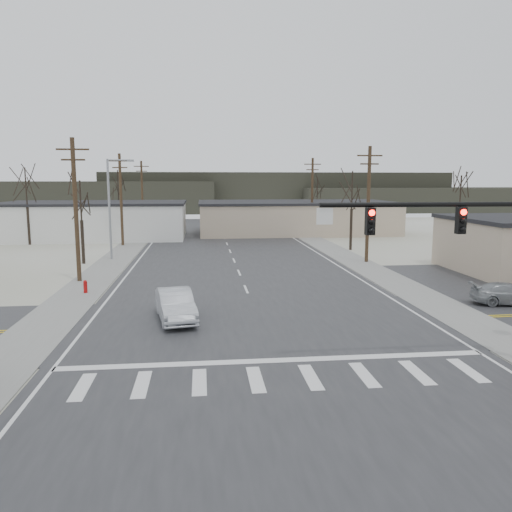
# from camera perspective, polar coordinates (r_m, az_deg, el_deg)

# --- Properties ---
(ground) EXTENTS (140.00, 140.00, 0.00)m
(ground) POSITION_cam_1_polar(r_m,az_deg,el_deg) (25.03, 0.51, -7.82)
(ground) COLOR white
(ground) RESTS_ON ground
(main_road) EXTENTS (18.00, 110.00, 0.05)m
(main_road) POSITION_cam_1_polar(r_m,az_deg,el_deg) (39.58, -2.06, -1.68)
(main_road) COLOR #2A2A2D
(main_road) RESTS_ON ground
(cross_road) EXTENTS (90.00, 10.00, 0.04)m
(cross_road) POSITION_cam_1_polar(r_m,az_deg,el_deg) (25.02, 0.51, -7.77)
(cross_road) COLOR #2A2A2D
(cross_road) RESTS_ON ground
(sidewalk_left) EXTENTS (3.00, 90.00, 0.06)m
(sidewalk_left) POSITION_cam_1_polar(r_m,az_deg,el_deg) (45.08, -16.10, -0.75)
(sidewalk_left) COLOR gray
(sidewalk_left) RESTS_ON ground
(sidewalk_right) EXTENTS (3.00, 90.00, 0.06)m
(sidewalk_right) POSITION_cam_1_polar(r_m,az_deg,el_deg) (46.40, 10.65, -0.30)
(sidewalk_right) COLOR gray
(sidewalk_right) RESTS_ON ground
(traffic_signal_mast) EXTENTS (8.95, 0.43, 7.20)m
(traffic_signal_mast) POSITION_cam_1_polar(r_m,az_deg,el_deg) (20.79, 24.88, 1.18)
(traffic_signal_mast) COLOR black
(traffic_signal_mast) RESTS_ON ground
(fire_hydrant) EXTENTS (0.24, 0.24, 0.87)m
(fire_hydrant) POSITION_cam_1_polar(r_m,az_deg,el_deg) (33.35, -18.92, -3.33)
(fire_hydrant) COLOR #A50C0C
(fire_hydrant) RESTS_ON ground
(building_left_far) EXTENTS (22.30, 12.30, 4.50)m
(building_left_far) POSITION_cam_1_polar(r_m,az_deg,el_deg) (65.36, -17.91, 3.94)
(building_left_far) COLOR silver
(building_left_far) RESTS_ON ground
(building_right_far) EXTENTS (26.30, 14.30, 4.30)m
(building_right_far) POSITION_cam_1_polar(r_m,az_deg,el_deg) (69.22, 4.45, 4.48)
(building_right_far) COLOR tan
(building_right_far) RESTS_ON ground
(upole_left_b) EXTENTS (2.20, 0.30, 10.00)m
(upole_left_b) POSITION_cam_1_polar(r_m,az_deg,el_deg) (36.92, -19.91, 5.21)
(upole_left_b) COLOR #42321E
(upole_left_b) RESTS_ON ground
(upole_left_c) EXTENTS (2.20, 0.30, 10.00)m
(upole_left_c) POSITION_cam_1_polar(r_m,az_deg,el_deg) (56.54, -15.17, 6.41)
(upole_left_c) COLOR #42321E
(upole_left_c) RESTS_ON ground
(upole_left_d) EXTENTS (2.20, 0.30, 10.00)m
(upole_left_d) POSITION_cam_1_polar(r_m,az_deg,el_deg) (76.36, -12.88, 6.97)
(upole_left_d) COLOR #42321E
(upole_left_d) RESTS_ON ground
(upole_right_a) EXTENTS (2.20, 0.30, 10.00)m
(upole_right_a) POSITION_cam_1_polar(r_m,az_deg,el_deg) (44.27, 12.71, 5.98)
(upole_right_a) COLOR #42321E
(upole_right_a) RESTS_ON ground
(upole_right_b) EXTENTS (2.20, 0.30, 10.00)m
(upole_right_b) POSITION_cam_1_polar(r_m,az_deg,el_deg) (65.46, 6.43, 6.90)
(upole_right_b) COLOR #42321E
(upole_right_b) RESTS_ON ground
(streetlight_main) EXTENTS (2.40, 0.25, 9.00)m
(streetlight_main) POSITION_cam_1_polar(r_m,az_deg,el_deg) (46.57, -16.19, 5.80)
(streetlight_main) COLOR gray
(streetlight_main) RESTS_ON ground
(tree_left_near) EXTENTS (3.30, 3.30, 7.35)m
(tree_left_near) POSITION_cam_1_polar(r_m,az_deg,el_deg) (45.04, -19.40, 5.75)
(tree_left_near) COLOR black
(tree_left_near) RESTS_ON ground
(tree_right_mid) EXTENTS (3.74, 3.74, 8.33)m
(tree_right_mid) POSITION_cam_1_polar(r_m,az_deg,el_deg) (52.17, 10.92, 7.17)
(tree_right_mid) COLOR black
(tree_right_mid) RESTS_ON ground
(tree_left_far) EXTENTS (3.96, 3.96, 8.82)m
(tree_left_far) POSITION_cam_1_polar(r_m,az_deg,el_deg) (70.74, -15.49, 7.63)
(tree_left_far) COLOR black
(tree_left_far) RESTS_ON ground
(tree_right_far) EXTENTS (3.52, 3.52, 7.84)m
(tree_right_far) POSITION_cam_1_polar(r_m,az_deg,el_deg) (77.93, 7.02, 7.41)
(tree_right_far) COLOR black
(tree_right_far) RESTS_ON ground
(tree_lot) EXTENTS (3.52, 3.52, 7.84)m
(tree_lot) POSITION_cam_1_polar(r_m,az_deg,el_deg) (52.16, 22.31, 6.30)
(tree_lot) COLOR black
(tree_lot) RESTS_ON ground
(tree_left_mid) EXTENTS (3.96, 3.96, 8.82)m
(tree_left_mid) POSITION_cam_1_polar(r_m,az_deg,el_deg) (60.94, -24.79, 7.05)
(tree_left_mid) COLOR black
(tree_left_mid) RESTS_ON ground
(hill_left) EXTENTS (70.00, 18.00, 7.00)m
(hill_left) POSITION_cam_1_polar(r_m,az_deg,el_deg) (120.28, -21.91, 6.26)
(hill_left) COLOR #333026
(hill_left) RESTS_ON ground
(hill_center) EXTENTS (80.00, 18.00, 9.00)m
(hill_center) POSITION_cam_1_polar(r_m,az_deg,el_deg) (121.19, 2.21, 7.35)
(hill_center) COLOR #333026
(hill_center) RESTS_ON ground
(hill_right) EXTENTS (60.00, 18.00, 5.50)m
(hill_right) POSITION_cam_1_polar(r_m,az_deg,el_deg) (125.59, 18.73, 6.15)
(hill_right) COLOR #333026
(hill_right) RESTS_ON ground
(sedan_crossing) EXTENTS (2.45, 4.94, 1.56)m
(sedan_crossing) POSITION_cam_1_polar(r_m,az_deg,el_deg) (25.80, -9.19, -5.53)
(sedan_crossing) COLOR #ABAEB6
(sedan_crossing) RESTS_ON main_road
(car_far_a) EXTENTS (3.20, 5.19, 1.41)m
(car_far_a) POSITION_cam_1_polar(r_m,az_deg,el_deg) (69.89, -0.67, 3.38)
(car_far_a) COLOR black
(car_far_a) RESTS_ON main_road
(car_far_b) EXTENTS (2.85, 4.68, 1.49)m
(car_far_b) POSITION_cam_1_polar(r_m,az_deg,el_deg) (77.77, -3.53, 3.92)
(car_far_b) COLOR black
(car_far_b) RESTS_ON main_road
(car_parked_silver) EXTENTS (4.45, 2.47, 1.22)m
(car_parked_silver) POSITION_cam_1_polar(r_m,az_deg,el_deg) (32.15, 26.97, -3.89)
(car_parked_silver) COLOR gray
(car_parked_silver) RESTS_ON parking_lot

